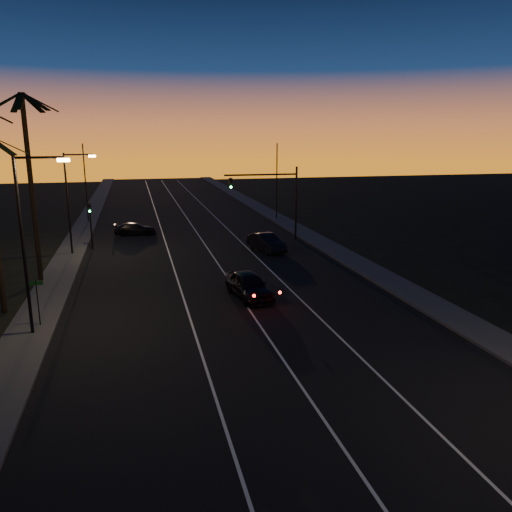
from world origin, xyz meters
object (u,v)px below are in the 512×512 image
object	(u,v)px
signal_mast	(273,191)
right_car	(266,242)
lead_car	(249,285)
cross_car	(135,229)

from	to	relation	value
signal_mast	right_car	distance (m)	6.24
lead_car	right_car	bearing A→B (deg)	70.37
lead_car	right_car	xyz separation A→B (m)	(4.36, 12.23, -0.04)
lead_car	right_car	distance (m)	12.98
lead_car	cross_car	distance (m)	23.47
signal_mast	right_car	world-z (taller)	signal_mast
right_car	cross_car	bearing A→B (deg)	137.28
signal_mast	cross_car	bearing A→B (deg)	155.74
signal_mast	lead_car	size ratio (longest dim) A/B	1.30
signal_mast	cross_car	world-z (taller)	signal_mast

